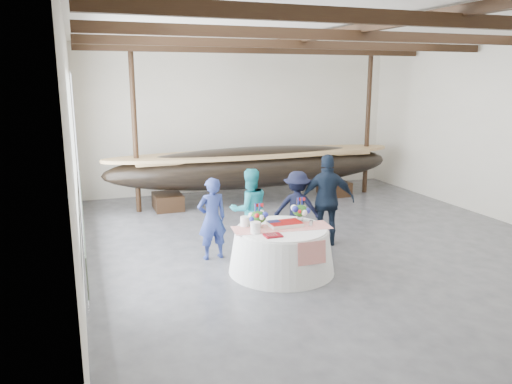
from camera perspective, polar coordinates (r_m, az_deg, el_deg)
name	(u,v)px	position (r m, az deg, el deg)	size (l,w,h in m)	color
floor	(328,245)	(10.92, 8.26, -6.03)	(10.00, 12.00, 0.01)	#3D3D42
wall_back	(241,119)	(15.92, -1.70, 8.32)	(10.00, 0.02, 4.50)	silver
wall_left	(74,153)	(9.18, -20.10, 4.19)	(0.02, 12.00, 4.50)	silver
ceiling	(336,26)	(10.38, 9.10, 18.18)	(10.00, 12.00, 0.01)	white
pavilion_structure	(318,54)	(11.01, 7.08, 15.34)	(9.80, 11.76, 4.50)	black
open_bay	(78,168)	(10.23, -19.64, 2.64)	(0.03, 7.00, 3.20)	silver
longboat_display	(256,167)	(14.35, -0.03, 2.89)	(8.56, 1.71, 1.60)	black
banquet_table	(282,249)	(9.29, 2.94, -6.58)	(1.96, 1.96, 0.84)	silver
tabletop_items	(278,218)	(9.25, 2.48, -2.97)	(1.86, 0.99, 0.40)	red
guest_woman_blue	(212,219)	(9.84, -5.05, -3.05)	(0.60, 0.39, 1.64)	navy
guest_woman_teal	(250,209)	(10.33, -0.75, -2.01)	(0.84, 0.65, 1.72)	teal
guest_man_left	(297,208)	(10.72, 4.73, -1.83)	(1.03, 0.59, 1.60)	black
guest_man_right	(327,200)	(10.71, 8.16, -0.92)	(1.15, 0.48, 1.96)	black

